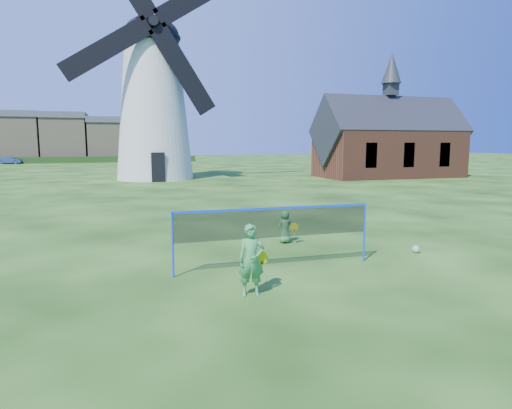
{
  "coord_description": "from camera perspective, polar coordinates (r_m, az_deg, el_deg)",
  "views": [
    {
      "loc": [
        -3.15,
        -10.58,
        3.1
      ],
      "look_at": [
        0.2,
        0.5,
        1.5
      ],
      "focal_mm": 31.1,
      "sensor_mm": 36.0,
      "label": 1
    }
  ],
  "objects": [
    {
      "name": "player_girl",
      "position": [
        9.1,
        -0.6,
        -7.17
      ],
      "size": [
        0.71,
        0.43,
        1.48
      ],
      "rotation": [
        0.0,
        0.0,
        -0.16
      ],
      "color": "#3B934C",
      "rests_on": "ground"
    },
    {
      "name": "player_boy",
      "position": [
        13.9,
        3.77,
        -2.86
      ],
      "size": [
        0.63,
        0.43,
        1.03
      ],
      "rotation": [
        0.0,
        0.0,
        3.27
      ],
      "color": "#448D45",
      "rests_on": "ground"
    },
    {
      "name": "play_ball",
      "position": [
        13.48,
        19.88,
        -5.42
      ],
      "size": [
        0.22,
        0.22,
        0.22
      ],
      "primitive_type": "sphere",
      "color": "green",
      "rests_on": "ground"
    },
    {
      "name": "windmill",
      "position": [
        39.86,
        -13.07,
        13.07
      ],
      "size": [
        14.4,
        6.51,
        19.77
      ],
      "color": "silver",
      "rests_on": "ground"
    },
    {
      "name": "car_right",
      "position": [
        77.45,
        -29.14,
        4.99
      ],
      "size": [
        3.34,
        1.28,
        1.08
      ],
      "primitive_type": "imported",
      "rotation": [
        0.0,
        0.0,
        1.53
      ],
      "color": "navy",
      "rests_on": "ground"
    },
    {
      "name": "chapel",
      "position": [
        43.17,
        16.7,
        7.62
      ],
      "size": [
        13.28,
        6.44,
        11.23
      ],
      "color": "brown",
      "rests_on": "ground"
    },
    {
      "name": "badminton_net",
      "position": [
        10.92,
        2.44,
        -2.48
      ],
      "size": [
        5.05,
        0.05,
        1.55
      ],
      "color": "blue",
      "rests_on": "ground"
    },
    {
      "name": "ground",
      "position": [
        11.47,
        -0.23,
        -7.82
      ],
      "size": [
        220.0,
        220.0,
        0.0
      ],
      "primitive_type": "plane",
      "color": "black",
      "rests_on": "ground"
    }
  ]
}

